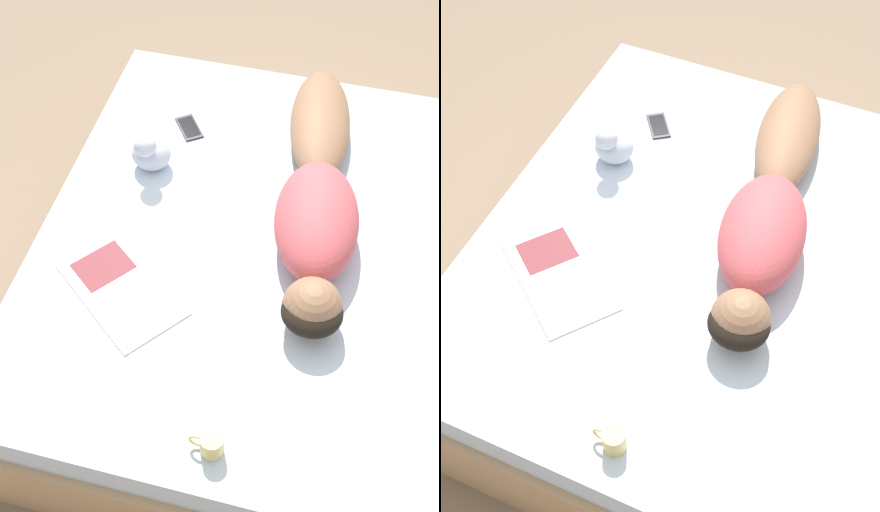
% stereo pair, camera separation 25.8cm
% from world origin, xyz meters
% --- Properties ---
extents(ground_plane, '(12.00, 12.00, 0.00)m').
position_xyz_m(ground_plane, '(0.00, 0.00, 0.00)').
color(ground_plane, '#7A6651').
extents(bed, '(1.75, 2.04, 0.54)m').
position_xyz_m(bed, '(0.00, 0.00, 0.27)').
color(bed, tan).
rests_on(bed, ground_plane).
extents(person, '(0.43, 1.41, 0.24)m').
position_xyz_m(person, '(-0.16, -0.16, 0.64)').
color(person, brown).
rests_on(person, bed).
extents(open_magazine, '(0.55, 0.52, 0.01)m').
position_xyz_m(open_magazine, '(0.46, 0.34, 0.54)').
color(open_magazine, silver).
rests_on(open_magazine, bed).
extents(coffee_mug, '(0.11, 0.07, 0.09)m').
position_xyz_m(coffee_mug, '(-0.01, 0.84, 0.58)').
color(coffee_mug, tan).
rests_on(coffee_mug, bed).
extents(cell_phone, '(0.15, 0.17, 0.01)m').
position_xyz_m(cell_phone, '(0.45, -0.53, 0.54)').
color(cell_phone, black).
rests_on(cell_phone, bed).
extents(plush_toy, '(0.16, 0.17, 0.21)m').
position_xyz_m(plush_toy, '(0.53, -0.27, 0.62)').
color(plush_toy, '#B2BCCC').
rests_on(plush_toy, bed).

